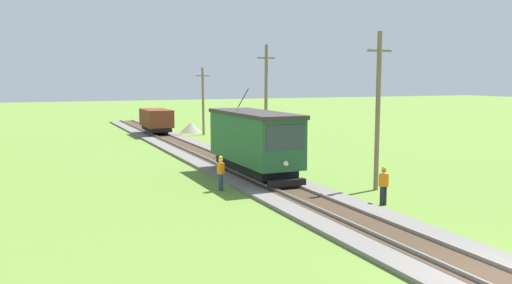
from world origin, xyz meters
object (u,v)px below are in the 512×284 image
object	(u,v)px
gravel_pile	(191,128)
utility_pole_mid	(266,99)
red_tram	(254,140)
utility_pole_far	(203,101)
track_worker	(384,184)
freight_car	(156,120)
second_worker	(221,171)
utility_pole_near_tram	(378,110)

from	to	relation	value
gravel_pile	utility_pole_mid	bearing A→B (deg)	-88.37
red_tram	utility_pole_far	xyz separation A→B (m)	(4.48, 23.55, 1.29)
track_worker	gravel_pile	bearing A→B (deg)	18.82
utility_pole_mid	track_worker	xyz separation A→B (m)	(-1.68, -16.45, -3.19)
red_tram	freight_car	size ratio (longest dim) A/B	1.64
freight_car	utility_pole_mid	xyz separation A→B (m)	(4.49, -16.77, 2.62)
gravel_pile	second_worker	distance (m)	29.49
track_worker	utility_pole_mid	bearing A→B (deg)	14.92
utility_pole_mid	gravel_pile	size ratio (longest dim) A/B	3.44
utility_pole_far	track_worker	size ratio (longest dim) A/B	3.80
utility_pole_near_tram	track_worker	xyz separation A→B (m)	(-1.68, -2.85, -3.11)
red_tram	gravel_pile	xyz separation A→B (m)	(3.97, 26.29, -1.65)
gravel_pile	track_worker	world-z (taller)	track_worker
freight_car	track_worker	bearing A→B (deg)	-85.17
utility_pole_near_tram	utility_pole_mid	size ratio (longest dim) A/B	0.98
utility_pole_mid	track_worker	bearing A→B (deg)	-95.83
freight_car	gravel_pile	xyz separation A→B (m)	(3.97, 1.30, -1.01)
freight_car	track_worker	size ratio (longest dim) A/B	2.91
utility_pole_far	second_worker	distance (m)	27.09
utility_pole_far	gravel_pile	size ratio (longest dim) A/B	2.86
utility_pole_near_tram	second_worker	xyz separation A→B (m)	(-7.35, 2.99, -3.11)
utility_pole_near_tram	utility_pole_mid	bearing A→B (deg)	90.00
second_worker	utility_pole_mid	bearing A→B (deg)	-135.10
utility_pole_near_tram	second_worker	size ratio (longest dim) A/B	4.48
red_tram	track_worker	size ratio (longest dim) A/B	4.79
gravel_pile	second_worker	size ratio (longest dim) A/B	1.33
second_worker	gravel_pile	bearing A→B (deg)	-113.82
freight_car	utility_pole_near_tram	world-z (taller)	utility_pole_near_tram
utility_pole_near_tram	track_worker	world-z (taller)	utility_pole_near_tram
track_worker	second_worker	world-z (taller)	same
red_tram	utility_pole_mid	distance (m)	9.57
freight_car	utility_pole_near_tram	xyz separation A→B (m)	(4.49, -30.37, 2.54)
gravel_pile	track_worker	bearing A→B (deg)	-91.94
utility_pole_near_tram	utility_pole_mid	world-z (taller)	utility_pole_mid
utility_pole_near_tram	gravel_pile	size ratio (longest dim) A/B	3.38
utility_pole_far	red_tram	bearing A→B (deg)	-100.78
utility_pole_mid	second_worker	size ratio (longest dim) A/B	4.57
red_tram	second_worker	size ratio (longest dim) A/B	4.79
utility_pole_mid	utility_pole_near_tram	bearing A→B (deg)	-90.00
utility_pole_far	utility_pole_near_tram	bearing A→B (deg)	-90.00
utility_pole_mid	track_worker	distance (m)	16.84
utility_pole_near_tram	utility_pole_far	world-z (taller)	utility_pole_near_tram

